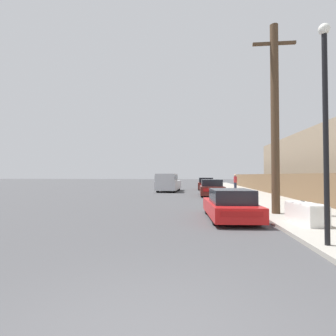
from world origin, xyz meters
The scene contains 11 objects.
sidewalk_curb centered at (5.30, 23.50, 0.06)m, with size 4.20×63.00×0.12m, color #9E998E.
discarded_fridge centered at (4.20, 6.64, 0.46)m, with size 0.86×1.70×0.71m.
parked_sports_car_red centered at (1.89, 7.98, 0.55)m, with size 1.95×4.28×1.20m.
car_parked_mid centered at (1.92, 19.66, 0.64)m, with size 1.93×4.49×1.38m.
car_parked_far centered at (1.87, 28.99, 0.66)m, with size 1.96×4.48×1.43m.
pickup_truck centered at (-2.26, 24.96, 0.94)m, with size 2.34×5.82×1.88m.
utility_pole centered at (3.93, 8.95, 4.26)m, with size 1.80×0.34×8.12m.
street_lamp centered at (3.56, 3.87, 3.12)m, with size 0.26×0.26×5.22m.
wooden_fence centered at (7.25, 19.24, 0.98)m, with size 0.08×41.65×1.73m, color brown.
building_right_house centered at (12.27, 20.68, 2.69)m, with size 6.00×21.83×5.38m, color gray.
pedestrian centered at (4.84, 25.88, 1.01)m, with size 0.34×0.34×1.73m.
Camera 1 is at (0.48, -2.58, 1.75)m, focal length 28.00 mm.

